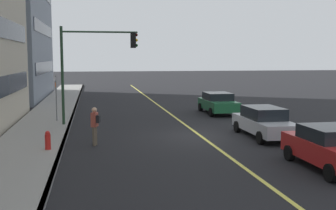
# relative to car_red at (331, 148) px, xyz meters

# --- Properties ---
(ground) EXTENTS (200.00, 200.00, 0.00)m
(ground) POSITION_rel_car_red_xyz_m (7.07, 2.98, -0.78)
(ground) COLOR black
(sidewalk_slab) EXTENTS (80.00, 3.16, 0.15)m
(sidewalk_slab) POSITION_rel_car_red_xyz_m (7.07, 11.21, -0.71)
(sidewalk_slab) COLOR gray
(sidewalk_slab) RESTS_ON ground
(curb_edge) EXTENTS (80.00, 0.16, 0.15)m
(curb_edge) POSITION_rel_car_red_xyz_m (7.07, 9.71, -0.71)
(curb_edge) COLOR slate
(curb_edge) RESTS_ON ground
(lane_stripe_center) EXTENTS (80.00, 0.16, 0.01)m
(lane_stripe_center) POSITION_rel_car_red_xyz_m (7.07, 2.98, -0.77)
(lane_stripe_center) COLOR #D8CC4C
(lane_stripe_center) RESTS_ON ground
(car_red) EXTENTS (4.36, 1.98, 1.52)m
(car_red) POSITION_rel_car_red_xyz_m (0.00, 0.00, 0.00)
(car_red) COLOR red
(car_red) RESTS_ON ground
(car_green) EXTENTS (4.37, 2.06, 1.48)m
(car_green) POSITION_rel_car_red_xyz_m (15.08, -0.40, -0.01)
(car_green) COLOR #1E6038
(car_green) RESTS_ON ground
(car_silver) EXTENTS (4.78, 1.90, 1.51)m
(car_silver) POSITION_rel_car_red_xyz_m (6.14, -0.06, -0.00)
(car_silver) COLOR #A8AAB2
(car_silver) RESTS_ON ground
(pedestrian_with_backpack) EXTENTS (0.46, 0.45, 1.75)m
(pedestrian_with_backpack) POSITION_rel_car_red_xyz_m (5.58, 8.27, 0.25)
(pedestrian_with_backpack) COLOR brown
(pedestrian_with_backpack) RESTS_ON ground
(traffic_light_mast) EXTENTS (0.28, 4.40, 5.72)m
(traffic_light_mast) POSITION_rel_car_red_xyz_m (11.12, 8.35, 3.16)
(traffic_light_mast) COLOR #1E3823
(traffic_light_mast) RESTS_ON ground
(street_sign_post) EXTENTS (0.60, 0.08, 2.89)m
(street_sign_post) POSITION_rel_car_red_xyz_m (12.63, 10.53, 0.92)
(street_sign_post) COLOR slate
(street_sign_post) RESTS_ON ground
(fire_hydrant) EXTENTS (0.24, 0.24, 0.94)m
(fire_hydrant) POSITION_rel_car_red_xyz_m (4.41, 10.23, -0.32)
(fire_hydrant) COLOR red
(fire_hydrant) RESTS_ON ground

